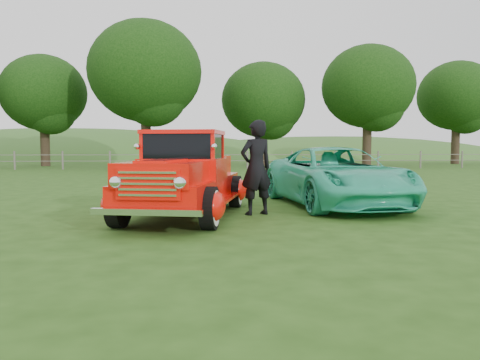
{
  "coord_description": "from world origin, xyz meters",
  "views": [
    {
      "loc": [
        -0.09,
        -9.05,
        1.43
      ],
      "look_at": [
        0.77,
        1.2,
        0.72
      ],
      "focal_mm": 35.0,
      "sensor_mm": 36.0,
      "label": 1
    }
  ],
  "objects": [
    {
      "name": "tree_mid_east",
      "position": [
        13.0,
        27.0,
        6.17
      ],
      "size": [
        7.2,
        7.2,
        9.44
      ],
      "color": "black",
      "rests_on": "ground"
    },
    {
      "name": "fence_line",
      "position": [
        0.0,
        22.0,
        0.6
      ],
      "size": [
        48.0,
        0.12,
        1.2
      ],
      "color": "#676057",
      "rests_on": "ground"
    },
    {
      "name": "tree_mid_west",
      "position": [
        -12.0,
        28.0,
        5.55
      ],
      "size": [
        6.4,
        6.4,
        8.46
      ],
      "color": "black",
      "rests_on": "ground"
    },
    {
      "name": "distant_hills",
      "position": [
        -4.08,
        59.46,
        -4.55
      ],
      "size": [
        116.0,
        60.0,
        18.0
      ],
      "color": "#2D5E22",
      "rests_on": "ground"
    },
    {
      "name": "ground",
      "position": [
        0.0,
        0.0,
        0.0
      ],
      "size": [
        140.0,
        140.0,
        0.0
      ],
      "primitive_type": "plane",
      "color": "#244512",
      "rests_on": "ground"
    },
    {
      "name": "man",
      "position": [
        1.08,
        0.79,
        1.01
      ],
      "size": [
        0.86,
        0.73,
        2.01
      ],
      "primitive_type": "imported",
      "rotation": [
        0.0,
        0.0,
        3.54
      ],
      "color": "black",
      "rests_on": "ground"
    },
    {
      "name": "teal_sedan",
      "position": [
        3.21,
        2.14,
        0.72
      ],
      "size": [
        2.93,
        5.43,
        1.45
      ],
      "primitive_type": "imported",
      "rotation": [
        0.0,
        0.0,
        0.1
      ],
      "color": "#31C59A",
      "rests_on": "ground"
    },
    {
      "name": "tree_near_west",
      "position": [
        -4.0,
        25.0,
        6.8
      ],
      "size": [
        8.0,
        8.0,
        10.42
      ],
      "color": "black",
      "rests_on": "ground"
    },
    {
      "name": "tree_near_east",
      "position": [
        5.0,
        29.0,
        5.25
      ],
      "size": [
        6.8,
        6.8,
        8.33
      ],
      "color": "black",
      "rests_on": "ground"
    },
    {
      "name": "red_pickup",
      "position": [
        -0.42,
        0.67,
        0.8
      ],
      "size": [
        3.0,
        5.24,
        1.78
      ],
      "rotation": [
        0.0,
        0.0,
        -0.22
      ],
      "color": "black",
      "rests_on": "ground"
    },
    {
      "name": "tree_far_east",
      "position": [
        22.0,
        30.0,
        5.86
      ],
      "size": [
        6.6,
        6.6,
        8.86
      ],
      "color": "black",
      "rests_on": "ground"
    }
  ]
}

